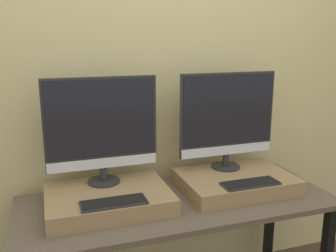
% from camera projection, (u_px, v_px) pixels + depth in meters
% --- Properties ---
extents(wall_back, '(8.00, 0.04, 2.60)m').
position_uv_depth(wall_back, '(155.00, 88.00, 2.29)').
color(wall_back, '#DBC684').
rests_on(wall_back, ground_plane).
extents(workbench, '(1.72, 0.68, 0.73)m').
position_uv_depth(workbench, '(178.00, 213.00, 2.07)').
color(workbench, brown).
rests_on(workbench, ground_plane).
extents(wooden_riser_left, '(0.64, 0.46, 0.09)m').
position_uv_depth(wooden_riser_left, '(108.00, 199.00, 1.96)').
color(wooden_riser_left, '#99754C').
rests_on(wooden_riser_left, workbench).
extents(monitor_left, '(0.60, 0.18, 0.58)m').
position_uv_depth(monitor_left, '(102.00, 127.00, 1.99)').
color(monitor_left, '#282828').
rests_on(monitor_left, wooden_riser_left).
extents(keyboard_left, '(0.32, 0.12, 0.01)m').
position_uv_depth(keyboard_left, '(114.00, 202.00, 1.80)').
color(keyboard_left, '#2D2D2D').
rests_on(keyboard_left, wooden_riser_left).
extents(wooden_riser_right, '(0.64, 0.46, 0.09)m').
position_uv_depth(wooden_riser_right, '(236.00, 182.00, 2.19)').
color(wooden_riser_right, '#99754C').
rests_on(wooden_riser_right, workbench).
extents(monitor_right, '(0.60, 0.18, 0.58)m').
position_uv_depth(monitor_right, '(228.00, 117.00, 2.23)').
color(monitor_right, '#282828').
rests_on(monitor_right, wooden_riser_right).
extents(keyboard_right, '(0.32, 0.12, 0.01)m').
position_uv_depth(keyboard_right, '(250.00, 183.00, 2.03)').
color(keyboard_right, '#2D2D2D').
rests_on(keyboard_right, wooden_riser_right).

